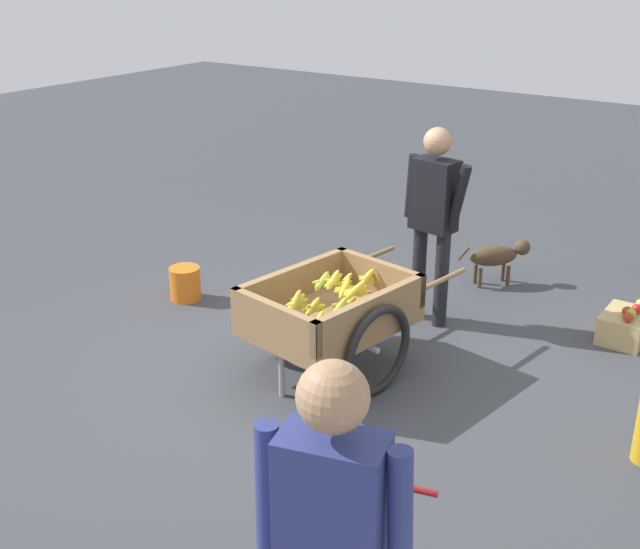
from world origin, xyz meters
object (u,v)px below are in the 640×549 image
vendor_person (434,210)px  dog (497,255)px  fruit_cart (331,315)px  cyclist_person (332,546)px  plastic_bucket (185,283)px  apple_crate (625,325)px

vendor_person → dog: vendor_person is taller
fruit_cart → vendor_person: size_ratio=1.12×
cyclist_person → plastic_bucket: bearing=-129.5°
cyclist_person → plastic_bucket: 4.45m
dog → apple_crate: size_ratio=1.17×
fruit_cart → apple_crate: (-1.69, 1.57, -0.32)m
cyclist_person → dog: size_ratio=3.24×
dog → plastic_bucket: (1.82, -2.04, -0.13)m
vendor_person → cyclist_person: bearing=22.3°
vendor_person → dog: bearing=172.1°
fruit_cart → plastic_bucket: (-0.34, -1.72, -0.30)m
vendor_person → apple_crate: 1.71m
cyclist_person → plastic_bucket: (-2.77, -3.37, -0.87)m
fruit_cart → dog: bearing=171.5°
fruit_cart → plastic_bucket: 1.78m
fruit_cart → vendor_person: vendor_person is taller
plastic_bucket → apple_crate: apple_crate is taller
dog → vendor_person: bearing=-7.9°
vendor_person → apple_crate: size_ratio=3.56×
vendor_person → apple_crate: (-0.55, 1.39, -0.81)m
vendor_person → apple_crate: bearing=111.7°
vendor_person → plastic_bucket: (0.79, -1.90, -0.79)m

